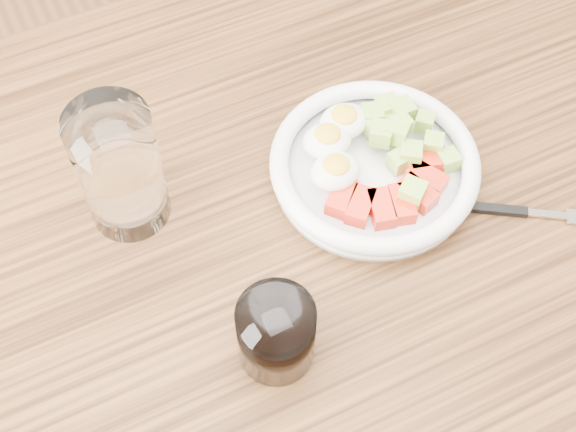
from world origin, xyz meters
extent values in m
cube|color=brown|center=(0.65, 0.35, 0.36)|extent=(0.07, 0.07, 0.73)
cube|color=brown|center=(0.00, 0.00, 0.75)|extent=(1.50, 0.90, 0.04)
cylinder|color=white|center=(0.11, 0.03, 0.78)|extent=(0.24, 0.24, 0.01)
torus|color=white|center=(0.11, 0.03, 0.80)|extent=(0.25, 0.25, 0.02)
cube|color=red|center=(0.06, 0.01, 0.79)|extent=(0.05, 0.05, 0.02)
cube|color=red|center=(0.07, -0.01, 0.79)|extent=(0.05, 0.05, 0.02)
cube|color=red|center=(0.09, -0.02, 0.79)|extent=(0.04, 0.05, 0.02)
cube|color=red|center=(0.11, -0.03, 0.79)|extent=(0.04, 0.05, 0.02)
cube|color=red|center=(0.14, -0.02, 0.79)|extent=(0.04, 0.05, 0.02)
cube|color=red|center=(0.16, -0.01, 0.79)|extent=(0.04, 0.05, 0.02)
cube|color=red|center=(0.17, 0.01, 0.79)|extent=(0.05, 0.04, 0.02)
ellipsoid|color=white|center=(0.07, 0.08, 0.81)|extent=(0.06, 0.05, 0.03)
ellipsoid|color=yellow|center=(0.07, 0.08, 0.82)|extent=(0.03, 0.03, 0.01)
ellipsoid|color=white|center=(0.11, 0.10, 0.81)|extent=(0.06, 0.05, 0.03)
ellipsoid|color=yellow|center=(0.11, 0.10, 0.82)|extent=(0.03, 0.03, 0.01)
ellipsoid|color=white|center=(0.06, 0.04, 0.81)|extent=(0.06, 0.05, 0.03)
ellipsoid|color=yellow|center=(0.06, 0.04, 0.82)|extent=(0.03, 0.03, 0.01)
cube|color=#A7C84D|center=(0.15, 0.07, 0.80)|extent=(0.03, 0.03, 0.02)
cube|color=#A7C84D|center=(0.15, 0.02, 0.80)|extent=(0.03, 0.03, 0.02)
cube|color=#A7C84D|center=(0.16, 0.09, 0.81)|extent=(0.03, 0.03, 0.02)
cube|color=#A7C84D|center=(0.16, 0.06, 0.82)|extent=(0.02, 0.02, 0.02)
cube|color=#A7C84D|center=(0.15, 0.09, 0.80)|extent=(0.03, 0.03, 0.02)
cube|color=#A7C84D|center=(0.13, 0.06, 0.81)|extent=(0.04, 0.04, 0.02)
cube|color=#A7C84D|center=(0.19, 0.02, 0.80)|extent=(0.03, 0.03, 0.02)
cube|color=#A7C84D|center=(0.15, 0.05, 0.82)|extent=(0.03, 0.03, 0.02)
cube|color=#A7C84D|center=(0.14, 0.02, 0.80)|extent=(0.02, 0.02, 0.02)
cube|color=#A7C84D|center=(0.13, 0.08, 0.80)|extent=(0.02, 0.02, 0.02)
cube|color=#A7C84D|center=(0.13, -0.03, 0.80)|extent=(0.04, 0.04, 0.03)
cube|color=#A7C84D|center=(0.19, 0.00, 0.80)|extent=(0.02, 0.02, 0.02)
cube|color=#A7C84D|center=(0.19, 0.05, 0.81)|extent=(0.03, 0.03, 0.02)
cube|color=#A7C84D|center=(0.14, 0.09, 0.80)|extent=(0.03, 0.03, 0.02)
cube|color=#A7C84D|center=(0.17, 0.08, 0.81)|extent=(0.03, 0.03, 0.03)
cube|color=black|center=(0.21, -0.07, 0.77)|extent=(0.08, 0.05, 0.01)
cube|color=silver|center=(0.27, -0.10, 0.77)|extent=(0.05, 0.03, 0.00)
cube|color=silver|center=(0.29, -0.12, 0.77)|extent=(0.02, 0.02, 0.00)
cylinder|color=white|center=(-0.16, 0.11, 0.85)|extent=(0.09, 0.09, 0.16)
cylinder|color=white|center=(-0.08, -0.12, 0.82)|extent=(0.08, 0.08, 0.09)
cylinder|color=black|center=(-0.08, -0.12, 0.81)|extent=(0.07, 0.07, 0.08)
camera|label=1|loc=(-0.21, -0.42, 1.56)|focal=50.00mm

